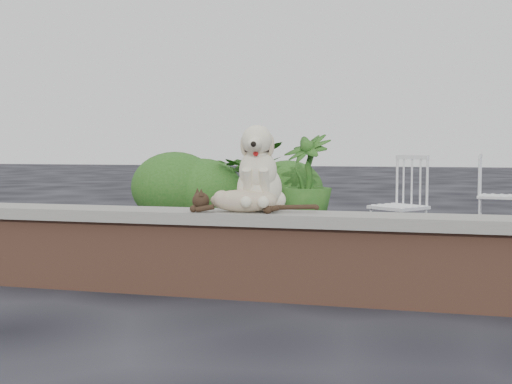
% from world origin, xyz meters
% --- Properties ---
extents(ground, '(60.00, 60.00, 0.00)m').
position_xyz_m(ground, '(0.00, 0.00, 0.00)').
color(ground, black).
rests_on(ground, ground).
extents(brick_wall, '(6.00, 0.30, 0.50)m').
position_xyz_m(brick_wall, '(0.00, 0.00, 0.25)').
color(brick_wall, brown).
rests_on(brick_wall, ground).
extents(capstone, '(6.20, 0.40, 0.08)m').
position_xyz_m(capstone, '(0.00, 0.00, 0.54)').
color(capstone, slate).
rests_on(capstone, brick_wall).
extents(dog, '(0.44, 0.55, 0.59)m').
position_xyz_m(dog, '(-0.86, 0.10, 0.88)').
color(dog, beige).
rests_on(dog, capstone).
extents(cat, '(1.03, 0.34, 0.17)m').
position_xyz_m(cat, '(-0.94, -0.05, 0.67)').
color(cat, tan).
rests_on(cat, capstone).
extents(chair_b, '(0.79, 0.79, 0.94)m').
position_xyz_m(chair_b, '(0.03, 1.99, 0.47)').
color(chair_b, white).
rests_on(chair_b, ground).
extents(chair_e, '(0.63, 0.63, 0.94)m').
position_xyz_m(chair_e, '(1.08, 3.60, 0.47)').
color(chair_e, white).
rests_on(chair_e, ground).
extents(potted_plant_a, '(1.30, 1.26, 1.10)m').
position_xyz_m(potted_plant_a, '(-2.15, 4.61, 0.55)').
color(potted_plant_a, '#1D5117').
rests_on(potted_plant_a, ground).
extents(potted_plant_b, '(0.91, 0.91, 1.19)m').
position_xyz_m(potted_plant_b, '(-1.24, 4.24, 0.59)').
color(potted_plant_b, '#1D5117').
rests_on(potted_plant_b, ground).
extents(shrubbery, '(2.63, 2.00, 1.01)m').
position_xyz_m(shrubbery, '(-2.65, 4.67, 0.42)').
color(shrubbery, '#1D5117').
rests_on(shrubbery, ground).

